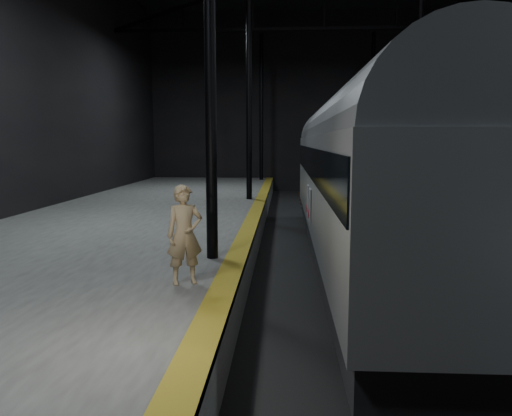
{
  "coord_description": "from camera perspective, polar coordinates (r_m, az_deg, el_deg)",
  "views": [
    {
      "loc": [
        -2.13,
        -15.29,
        3.69
      ],
      "look_at": [
        -2.86,
        -2.67,
        2.0
      ],
      "focal_mm": 35.0,
      "sensor_mm": 36.0,
      "label": 1
    }
  ],
  "objects": [
    {
      "name": "track",
      "position": [
        15.85,
        11.0,
        -5.73
      ],
      "size": [
        2.4,
        43.0,
        0.24
      ],
      "color": "#3F3328",
      "rests_on": "ground"
    },
    {
      "name": "ground",
      "position": [
        15.87,
        11.0,
        -5.97
      ],
      "size": [
        44.0,
        44.0,
        0.0
      ],
      "primitive_type": "plane",
      "color": "black",
      "rests_on": "ground"
    },
    {
      "name": "train",
      "position": [
        15.31,
        11.34,
        4.26
      ],
      "size": [
        2.85,
        19.0,
        5.08
      ],
      "color": "#A5A9AD",
      "rests_on": "ground"
    },
    {
      "name": "tactile_strip",
      "position": [
        15.56,
        -0.86,
        -2.32
      ],
      "size": [
        0.5,
        43.8,
        0.01
      ],
      "primitive_type": "cube",
      "color": "olive",
      "rests_on": "platform_left"
    },
    {
      "name": "woman",
      "position": [
        9.5,
        -8.16,
        -3.05
      ],
      "size": [
        0.81,
        0.69,
        1.89
      ],
      "primitive_type": "imported",
      "rotation": [
        0.0,
        0.0,
        0.41
      ],
      "color": "tan",
      "rests_on": "platform_left"
    },
    {
      "name": "platform_left",
      "position": [
        16.51,
        -15.77,
        -3.81
      ],
      "size": [
        9.0,
        43.8,
        1.0
      ],
      "primitive_type": "cube",
      "color": "#494947",
      "rests_on": "ground"
    }
  ]
}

